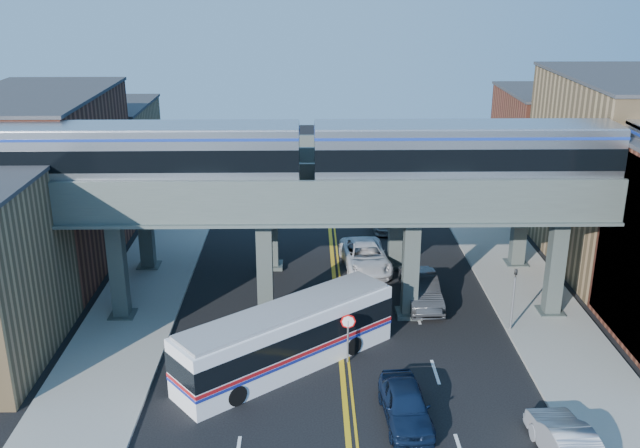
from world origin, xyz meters
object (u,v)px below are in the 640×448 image
(transit_train, at_px, (465,154))
(stop_sign, at_px, (348,330))
(car_lane_b, at_px, (421,290))
(car_parked_curb, at_px, (567,444))
(car_lane_d, at_px, (385,214))
(car_lane_a, at_px, (405,404))
(transit_bus, at_px, (287,338))
(traffic_signal, at_px, (514,293))
(car_lane_c, at_px, (365,257))

(transit_train, bearing_deg, stop_sign, -141.37)
(car_lane_b, height_order, car_parked_curb, car_lane_b)
(car_lane_b, bearing_deg, car_lane_d, 91.22)
(car_lane_d, bearing_deg, car_parked_curb, -85.44)
(stop_sign, xyz_separation_m, car_lane_a, (2.22, -4.88, -0.95))
(transit_train, distance_m, car_parked_curb, 15.41)
(transit_bus, relative_size, car_lane_a, 2.27)
(transit_train, xyz_separation_m, car_lane_b, (-1.66, 1.50, -8.44))
(transit_bus, bearing_deg, stop_sign, -32.11)
(transit_train, height_order, stop_sign, transit_train)
(stop_sign, relative_size, traffic_signal, 0.64)
(car_lane_c, distance_m, car_parked_curb, 20.40)
(transit_train, distance_m, car_lane_a, 13.65)
(stop_sign, bearing_deg, car_lane_c, 81.35)
(transit_train, height_order, transit_bus, transit_train)
(transit_train, bearing_deg, car_lane_b, 137.97)
(traffic_signal, bearing_deg, car_lane_b, 140.90)
(transit_bus, height_order, car_lane_a, transit_bus)
(car_lane_a, relative_size, car_lane_d, 0.79)
(car_lane_c, height_order, car_lane_d, car_lane_d)
(stop_sign, height_order, car_lane_d, stop_sign)
(transit_bus, height_order, car_lane_d, transit_bus)
(transit_bus, xyz_separation_m, car_lane_b, (7.57, 6.84, -0.67))
(transit_train, distance_m, car_lane_b, 8.73)
(stop_sign, xyz_separation_m, car_lane_b, (4.59, 6.50, -0.88))
(traffic_signal, relative_size, car_lane_a, 0.87)
(stop_sign, xyz_separation_m, traffic_signal, (8.90, 3.00, 0.54))
(transit_train, height_order, car_lane_a, transit_train)
(traffic_signal, height_order, car_lane_d, traffic_signal)
(stop_sign, xyz_separation_m, car_parked_curb, (8.20, -7.71, -0.94))
(car_lane_b, relative_size, car_lane_c, 0.88)
(traffic_signal, bearing_deg, car_lane_a, -130.32)
(transit_bus, distance_m, car_lane_a, 6.93)
(stop_sign, relative_size, car_lane_b, 0.49)
(car_lane_a, xyz_separation_m, car_lane_d, (1.71, 24.87, 0.06))
(stop_sign, xyz_separation_m, car_lane_d, (3.92, 19.99, -0.89))
(transit_train, relative_size, traffic_signal, 11.83)
(car_lane_a, relative_size, car_lane_b, 0.89)
(transit_bus, xyz_separation_m, car_lane_a, (5.19, -4.54, -0.74))
(transit_bus, relative_size, car_lane_b, 2.02)
(car_parked_curb, bearing_deg, transit_train, -85.06)
(car_lane_d, bearing_deg, car_lane_c, -108.68)
(car_lane_b, relative_size, car_lane_d, 0.89)
(stop_sign, bearing_deg, car_lane_a, -65.57)
(transit_bus, bearing_deg, car_lane_c, 29.76)
(transit_bus, distance_m, car_lane_c, 12.91)
(transit_bus, relative_size, car_lane_c, 1.78)
(transit_bus, distance_m, car_lane_d, 21.48)
(car_lane_c, height_order, car_parked_curb, car_lane_c)
(stop_sign, distance_m, car_lane_a, 5.44)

